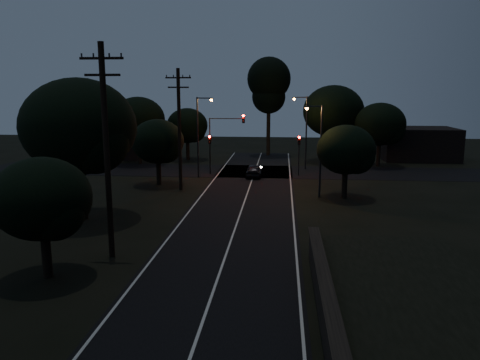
{
  "coord_description": "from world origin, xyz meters",
  "views": [
    {
      "loc": [
        2.9,
        -7.87,
        8.66
      ],
      "look_at": [
        0.0,
        24.0,
        2.5
      ],
      "focal_mm": 35.0,
      "sensor_mm": 36.0,
      "label": 1
    }
  ],
  "objects_px": {
    "tall_pine": "(269,85)",
    "car": "(254,170)",
    "signal_mast": "(226,133)",
    "signal_left": "(210,147)",
    "streetlight_a": "(200,131)",
    "utility_pole_mid": "(106,149)",
    "utility_pole_far": "(179,128)",
    "streetlight_c": "(319,145)",
    "streetlight_b": "(305,127)",
    "signal_right": "(299,148)"
  },
  "relations": [
    {
      "from": "tall_pine",
      "to": "car",
      "type": "height_order",
      "value": "tall_pine"
    },
    {
      "from": "signal_mast",
      "to": "signal_left",
      "type": "bearing_deg",
      "value": -179.87
    },
    {
      "from": "streetlight_a",
      "to": "car",
      "type": "bearing_deg",
      "value": 8.41
    },
    {
      "from": "utility_pole_mid",
      "to": "tall_pine",
      "type": "relative_size",
      "value": 0.85
    },
    {
      "from": "utility_pole_far",
      "to": "streetlight_c",
      "type": "xyz_separation_m",
      "value": [
        11.83,
        -2.0,
        -1.13
      ]
    },
    {
      "from": "signal_mast",
      "to": "utility_pole_mid",
      "type": "bearing_deg",
      "value": -97.04
    },
    {
      "from": "signal_mast",
      "to": "streetlight_b",
      "type": "bearing_deg",
      "value": 25.99
    },
    {
      "from": "signal_left",
      "to": "streetlight_c",
      "type": "height_order",
      "value": "streetlight_c"
    },
    {
      "from": "car",
      "to": "signal_right",
      "type": "bearing_deg",
      "value": -164.45
    },
    {
      "from": "utility_pole_far",
      "to": "signal_right",
      "type": "height_order",
      "value": "utility_pole_far"
    },
    {
      "from": "signal_right",
      "to": "signal_mast",
      "type": "height_order",
      "value": "signal_mast"
    },
    {
      "from": "utility_pole_far",
      "to": "signal_left",
      "type": "relative_size",
      "value": 2.56
    },
    {
      "from": "utility_pole_far",
      "to": "signal_mast",
      "type": "xyz_separation_m",
      "value": [
        3.09,
        7.99,
        -1.15
      ]
    },
    {
      "from": "utility_pole_mid",
      "to": "tall_pine",
      "type": "height_order",
      "value": "tall_pine"
    },
    {
      "from": "car",
      "to": "streetlight_a",
      "type": "bearing_deg",
      "value": 9.19
    },
    {
      "from": "signal_left",
      "to": "signal_mast",
      "type": "relative_size",
      "value": 0.66
    },
    {
      "from": "utility_pole_mid",
      "to": "signal_left",
      "type": "relative_size",
      "value": 2.68
    },
    {
      "from": "tall_pine",
      "to": "car",
      "type": "xyz_separation_m",
      "value": [
        -0.91,
        -16.2,
        -8.7
      ]
    },
    {
      "from": "utility_pole_mid",
      "to": "streetlight_c",
      "type": "height_order",
      "value": "utility_pole_mid"
    },
    {
      "from": "utility_pole_far",
      "to": "streetlight_c",
      "type": "bearing_deg",
      "value": -9.6
    },
    {
      "from": "signal_mast",
      "to": "streetlight_c",
      "type": "relative_size",
      "value": 0.83
    },
    {
      "from": "signal_mast",
      "to": "streetlight_a",
      "type": "distance_m",
      "value": 3.13
    },
    {
      "from": "streetlight_b",
      "to": "tall_pine",
      "type": "bearing_deg",
      "value": 111.38
    },
    {
      "from": "utility_pole_mid",
      "to": "signal_mast",
      "type": "relative_size",
      "value": 1.76
    },
    {
      "from": "tall_pine",
      "to": "signal_right",
      "type": "xyz_separation_m",
      "value": [
        3.6,
        -15.01,
        -6.51
      ]
    },
    {
      "from": "signal_left",
      "to": "signal_mast",
      "type": "distance_m",
      "value": 2.26
    },
    {
      "from": "tall_pine",
      "to": "car",
      "type": "bearing_deg",
      "value": -93.2
    },
    {
      "from": "signal_right",
      "to": "streetlight_a",
      "type": "height_order",
      "value": "streetlight_a"
    },
    {
      "from": "utility_pole_mid",
      "to": "tall_pine",
      "type": "xyz_separation_m",
      "value": [
        7.0,
        40.0,
        3.61
      ]
    },
    {
      "from": "streetlight_c",
      "to": "signal_left",
      "type": "bearing_deg",
      "value": 136.24
    },
    {
      "from": "utility_pole_mid",
      "to": "car",
      "type": "relative_size",
      "value": 2.88
    },
    {
      "from": "signal_left",
      "to": "streetlight_a",
      "type": "height_order",
      "value": "streetlight_a"
    },
    {
      "from": "utility_pole_mid",
      "to": "signal_left",
      "type": "height_order",
      "value": "utility_pole_mid"
    },
    {
      "from": "signal_left",
      "to": "streetlight_a",
      "type": "distance_m",
      "value": 2.77
    },
    {
      "from": "utility_pole_mid",
      "to": "signal_right",
      "type": "height_order",
      "value": "utility_pole_mid"
    },
    {
      "from": "signal_right",
      "to": "car",
      "type": "relative_size",
      "value": 1.07
    },
    {
      "from": "signal_mast",
      "to": "streetlight_c",
      "type": "xyz_separation_m",
      "value": [
        8.74,
        -9.99,
        0.01
      ]
    },
    {
      "from": "streetlight_a",
      "to": "streetlight_c",
      "type": "height_order",
      "value": "streetlight_a"
    },
    {
      "from": "streetlight_a",
      "to": "streetlight_b",
      "type": "relative_size",
      "value": 1.0
    },
    {
      "from": "utility_pole_mid",
      "to": "streetlight_b",
      "type": "relative_size",
      "value": 1.38
    },
    {
      "from": "utility_pole_far",
      "to": "utility_pole_mid",
      "type": "bearing_deg",
      "value": -90.0
    },
    {
      "from": "signal_right",
      "to": "signal_mast",
      "type": "relative_size",
      "value": 0.66
    },
    {
      "from": "streetlight_a",
      "to": "utility_pole_far",
      "type": "bearing_deg",
      "value": -96.59
    },
    {
      "from": "signal_left",
      "to": "car",
      "type": "relative_size",
      "value": 1.07
    },
    {
      "from": "streetlight_a",
      "to": "streetlight_b",
      "type": "bearing_deg",
      "value": 29.48
    },
    {
      "from": "utility_pole_far",
      "to": "streetlight_c",
      "type": "relative_size",
      "value": 1.4
    },
    {
      "from": "streetlight_c",
      "to": "car",
      "type": "distance_m",
      "value": 11.14
    },
    {
      "from": "signal_right",
      "to": "car",
      "type": "xyz_separation_m",
      "value": [
        -4.51,
        -1.19,
        -2.19
      ]
    },
    {
      "from": "utility_pole_mid",
      "to": "streetlight_b",
      "type": "height_order",
      "value": "utility_pole_mid"
    },
    {
      "from": "streetlight_b",
      "to": "streetlight_a",
      "type": "bearing_deg",
      "value": -150.52
    }
  ]
}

